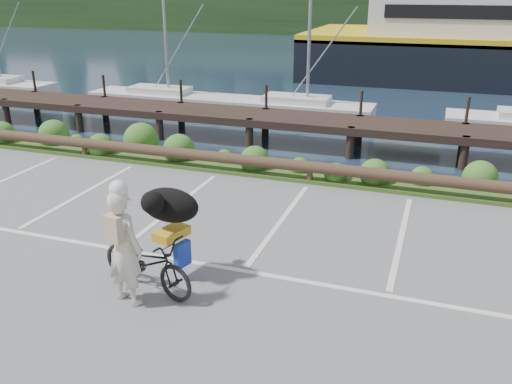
# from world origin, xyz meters

# --- Properties ---
(ground) EXTENTS (72.00, 72.00, 0.00)m
(ground) POSITION_xyz_m (0.00, 0.00, 0.00)
(ground) COLOR #5D5D60
(harbor_backdrop) EXTENTS (170.00, 160.00, 30.00)m
(harbor_backdrop) POSITION_xyz_m (0.40, 78.42, -0.00)
(harbor_backdrop) COLOR #172537
(harbor_backdrop) RESTS_ON ground
(vegetation_strip) EXTENTS (34.00, 1.60, 0.10)m
(vegetation_strip) POSITION_xyz_m (0.00, 5.30, 0.05)
(vegetation_strip) COLOR #3D5B21
(vegetation_strip) RESTS_ON ground
(log_rail) EXTENTS (32.00, 0.30, 0.60)m
(log_rail) POSITION_xyz_m (0.00, 4.60, 0.00)
(log_rail) COLOR #443021
(log_rail) RESTS_ON ground
(bicycle) EXTENTS (2.09, 1.18, 1.04)m
(bicycle) POSITION_xyz_m (-1.33, -1.51, 0.52)
(bicycle) COLOR black
(bicycle) RESTS_ON ground
(cyclist) EXTENTS (0.82, 0.64, 1.97)m
(cyclist) POSITION_xyz_m (-1.45, -1.96, 0.98)
(cyclist) COLOR beige
(cyclist) RESTS_ON ground
(dog) EXTENTS (0.78, 1.17, 0.62)m
(dog) POSITION_xyz_m (-1.16, -0.90, 1.35)
(dog) COLOR black
(dog) RESTS_ON bicycle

